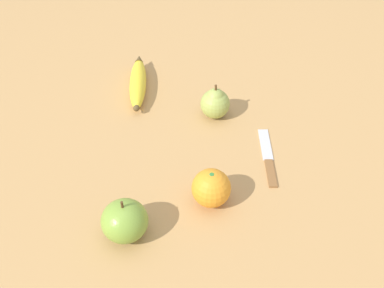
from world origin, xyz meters
TOP-DOWN VIEW (x-y plane):
  - ground_plane at (0.00, 0.00)m, footprint 3.00×3.00m
  - banana at (0.09, -0.19)m, footprint 0.07×0.22m
  - orange at (-0.00, 0.20)m, footprint 0.07×0.07m
  - pear at (-0.07, -0.05)m, footprint 0.07×0.07m
  - apple at (0.16, 0.25)m, footprint 0.08×0.08m
  - paring_knife at (-0.14, 0.12)m, footprint 0.05×0.17m

SIDE VIEW (x-z plane):
  - ground_plane at x=0.00m, z-range 0.00..0.00m
  - paring_knife at x=-0.14m, z-range 0.00..0.01m
  - banana at x=0.09m, z-range 0.00..0.04m
  - orange at x=0.00m, z-range 0.00..0.07m
  - apple at x=0.16m, z-range -0.01..0.08m
  - pear at x=-0.07m, z-range -0.01..0.08m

